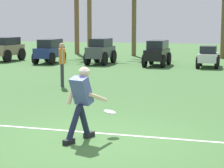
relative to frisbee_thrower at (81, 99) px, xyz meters
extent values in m
plane|color=#3C6532|center=(0.23, 0.05, -0.80)|extent=(80.00, 80.00, 0.00)
cube|color=white|center=(0.23, 0.57, -0.80)|extent=(25.17, 0.09, 0.01)
cylinder|color=#191E38|center=(0.02, 0.07, -0.44)|extent=(0.22, 0.37, 0.72)
cube|color=black|center=(0.07, 0.22, -0.75)|extent=(0.18, 0.28, 0.10)
cylinder|color=#191E38|center=(-0.08, -0.23, -0.44)|extent=(0.25, 0.45, 0.69)
cube|color=black|center=(-0.12, -0.37, -0.75)|extent=(0.18, 0.28, 0.10)
cube|color=#4C5699|center=(0.00, 0.00, 0.17)|extent=(0.44, 0.46, 0.58)
sphere|color=beige|center=(0.03, 0.09, 0.52)|extent=(0.27, 0.27, 0.21)
cylinder|color=white|center=(0.03, 0.09, 0.55)|extent=(0.27, 0.27, 0.03)
cylinder|color=beige|center=(0.26, 0.21, 0.02)|extent=(0.25, 0.57, 0.27)
cylinder|color=beige|center=(-0.20, 0.02, 0.14)|extent=(0.16, 0.29, 0.49)
cylinder|color=white|center=(0.40, 0.57, -0.34)|extent=(0.26, 0.26, 0.07)
cylinder|color=#33333D|center=(-3.16, 6.41, -0.39)|extent=(0.15, 0.15, 0.82)
cylinder|color=#33333D|center=(-3.24, 6.57, -0.39)|extent=(0.15, 0.15, 0.82)
cube|color=orange|center=(-3.20, 6.49, 0.29)|extent=(0.34, 0.39, 0.54)
cylinder|color=tan|center=(-3.10, 6.30, 0.30)|extent=(0.10, 0.10, 0.52)
cylinder|color=tan|center=(-3.30, 6.68, 0.30)|extent=(0.10, 0.10, 0.52)
sphere|color=tan|center=(-3.20, 6.49, 0.66)|extent=(0.27, 0.27, 0.20)
cube|color=#998466|center=(-10.48, 15.21, -0.14)|extent=(1.10, 2.40, 0.60)
cube|color=#1E232B|center=(-10.47, 15.26, 0.38)|extent=(0.94, 1.59, 0.44)
cylinder|color=black|center=(-10.92, 16.01, -0.44)|extent=(0.22, 0.73, 0.72)
cylinder|color=black|center=(-9.94, 15.96, -0.44)|extent=(0.22, 0.73, 0.72)
cylinder|color=black|center=(-10.03, 14.40, -0.44)|extent=(0.22, 0.73, 0.72)
cube|color=navy|center=(-7.50, 14.68, -0.20)|extent=(1.06, 2.44, 0.55)
cube|color=#1E232B|center=(-7.51, 14.83, 0.31)|extent=(0.92, 1.84, 0.46)
cylinder|color=black|center=(-8.02, 15.50, -0.47)|extent=(0.21, 0.67, 0.66)
cylinder|color=black|center=(-7.06, 15.54, -0.47)|extent=(0.21, 0.67, 0.66)
cylinder|color=black|center=(-7.94, 13.82, -0.47)|extent=(0.21, 0.67, 0.66)
cylinder|color=black|center=(-6.98, 13.86, -0.47)|extent=(0.21, 0.67, 0.66)
cube|color=#474C51|center=(-4.58, 15.04, -0.14)|extent=(1.02, 2.37, 0.60)
cube|color=#1E232B|center=(-4.58, 15.09, 0.38)|extent=(0.89, 1.56, 0.44)
cylinder|color=black|center=(-5.06, 15.83, -0.44)|extent=(0.19, 0.72, 0.72)
cylinder|color=black|center=(-4.08, 15.81, -0.44)|extent=(0.19, 0.72, 0.72)
cylinder|color=black|center=(-5.08, 14.27, -0.44)|extent=(0.19, 0.72, 0.72)
cylinder|color=black|center=(-4.10, 14.26, -0.44)|extent=(0.19, 0.72, 0.72)
cube|color=black|center=(-1.40, 14.91, -0.20)|extent=(0.98, 2.41, 0.55)
cube|color=#1E232B|center=(-1.40, 15.06, 0.31)|extent=(0.86, 1.81, 0.46)
cylinder|color=black|center=(-1.87, 15.75, -0.47)|extent=(0.18, 0.66, 0.66)
cylinder|color=black|center=(-0.91, 15.75, -0.47)|extent=(0.18, 0.66, 0.66)
cylinder|color=black|center=(-1.88, 14.08, -0.47)|extent=(0.18, 0.66, 0.66)
cylinder|color=black|center=(-0.92, 14.07, -0.47)|extent=(0.18, 0.66, 0.66)
cube|color=silver|center=(1.25, 14.90, -0.29)|extent=(0.94, 2.21, 0.42)
cube|color=#1E232B|center=(1.26, 14.80, 0.11)|extent=(0.81, 1.11, 0.38)
cylinder|color=black|center=(0.79, 15.67, -0.50)|extent=(0.19, 0.60, 0.60)
cylinder|color=black|center=(1.69, 15.68, -0.50)|extent=(0.19, 0.60, 0.60)
cylinder|color=black|center=(0.82, 14.13, -0.50)|extent=(0.19, 0.60, 0.60)
cylinder|color=black|center=(1.72, 14.14, -0.50)|extent=(0.19, 0.60, 0.60)
cylinder|color=brown|center=(-8.68, 21.96, 2.79)|extent=(0.34, 0.34, 7.18)
cylinder|color=brown|center=(-7.03, 20.07, 2.45)|extent=(0.30, 0.30, 6.50)
cylinder|color=brown|center=(-4.23, 21.21, 1.85)|extent=(0.31, 0.31, 5.30)
camera|label=1|loc=(2.97, -7.79, 1.48)|focal=70.00mm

